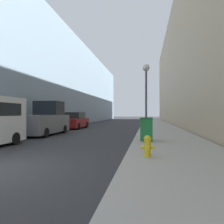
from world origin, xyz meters
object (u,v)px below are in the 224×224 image
at_px(trash_bin, 146,129).
at_px(lamppost, 146,86).
at_px(parked_sedan_near, 75,121).
at_px(pickup_truck, 45,121).
at_px(fire_hydrant, 148,145).

xyz_separation_m(trash_bin, lamppost, (-0.04, 4.30, 2.82)).
bearing_deg(parked_sedan_near, pickup_truck, -90.66).
xyz_separation_m(lamppost, parked_sedan_near, (-7.46, 6.20, -2.82)).
xyz_separation_m(trash_bin, pickup_truck, (-7.57, 3.70, 0.26)).
distance_m(fire_hydrant, lamppost, 9.14).
height_order(lamppost, pickup_truck, lamppost).
bearing_deg(pickup_truck, trash_bin, -26.05).
relative_size(fire_hydrant, trash_bin, 0.58).
relative_size(pickup_truck, parked_sedan_near, 1.14).
height_order(trash_bin, parked_sedan_near, parked_sedan_near).
relative_size(lamppost, parked_sedan_near, 1.08).
bearing_deg(fire_hydrant, parked_sedan_near, 117.01).
distance_m(pickup_truck, parked_sedan_near, 6.80).
bearing_deg(trash_bin, lamppost, 90.48).
distance_m(trash_bin, parked_sedan_near, 12.90).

